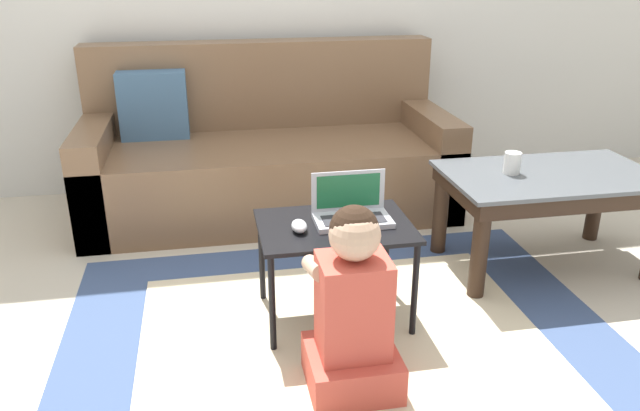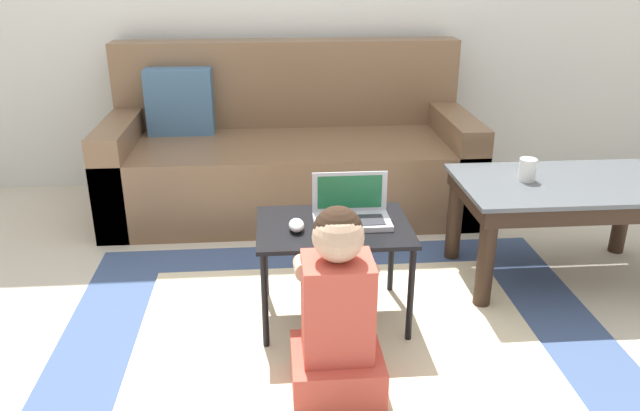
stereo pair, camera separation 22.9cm
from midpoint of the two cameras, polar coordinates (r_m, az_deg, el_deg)
name	(u,v)px [view 1 (the left image)]	position (r m, az deg, el deg)	size (l,w,h in m)	color
ground_plane	(314,329)	(2.44, -3.29, -11.29)	(16.00, 16.00, 0.00)	beige
area_rug	(346,347)	(2.33, -0.47, -12.88)	(2.07, 1.75, 0.01)	#3D517A
couch	(266,156)	(3.49, -6.81, 4.48)	(1.96, 0.85, 0.89)	brown
coffee_table	(548,189)	(2.89, 18.08, 1.40)	(0.92, 0.55, 0.45)	#4C5156
laptop_desk	(335,236)	(2.34, -1.44, -2.82)	(0.57, 0.41, 0.40)	black
laptop	(352,213)	(2.34, 0.12, -0.73)	(0.29, 0.17, 0.18)	#B7BCC6
computer_mouse	(299,226)	(2.27, -4.81, -1.95)	(0.06, 0.09, 0.04)	silver
person_seated	(353,312)	(2.00, -0.31, -9.76)	(0.29, 0.36, 0.65)	#CC4C3D
cup_on_table	(512,163)	(2.80, 14.96, 3.74)	(0.07, 0.07, 0.09)	white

